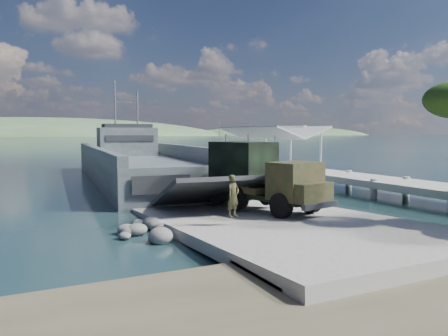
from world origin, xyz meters
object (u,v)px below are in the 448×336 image
(sailboat_far, at_px, (220,162))
(pier, at_px, (276,162))
(military_truck, at_px, (259,175))
(landing_craft, at_px, (146,171))
(sailboat_near, at_px, (251,167))
(soldier, at_px, (233,205))

(sailboat_far, bearing_deg, pier, -108.20)
(sailboat_far, bearing_deg, military_truck, -122.10)
(landing_craft, bearing_deg, sailboat_near, 28.04)
(landing_craft, relative_size, sailboat_far, 6.07)
(landing_craft, xyz_separation_m, sailboat_near, (15.50, 6.64, -0.63))
(soldier, bearing_deg, pier, 29.28)
(landing_craft, bearing_deg, soldier, -92.40)
(pier, distance_m, soldier, 25.46)
(landing_craft, height_order, sailboat_near, landing_craft)
(military_truck, bearing_deg, landing_craft, 78.98)
(landing_craft, relative_size, soldier, 21.09)
(soldier, bearing_deg, military_truck, 21.98)
(military_truck, bearing_deg, sailboat_near, 48.99)
(sailboat_near, bearing_deg, sailboat_far, 71.16)
(pier, bearing_deg, landing_craft, 163.27)
(pier, bearing_deg, military_truck, -125.85)
(pier, relative_size, landing_craft, 1.12)
(sailboat_near, relative_size, sailboat_far, 0.89)
(soldier, xyz_separation_m, sailboat_near, (18.54, 30.58, -1.13))
(pier, height_order, sailboat_far, sailboat_far)
(pier, relative_size, soldier, 23.53)
(military_truck, bearing_deg, pier, 42.33)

